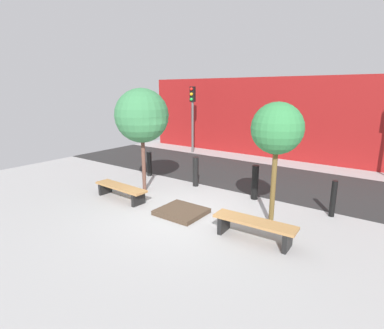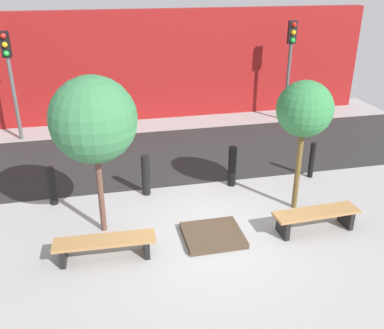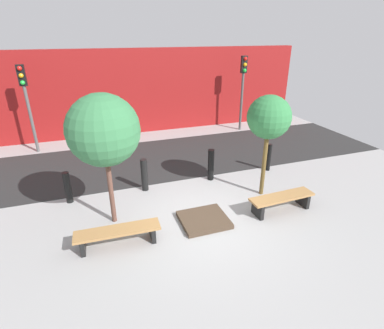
% 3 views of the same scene
% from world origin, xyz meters
% --- Properties ---
extents(ground_plane, '(18.00, 18.00, 0.00)m').
position_xyz_m(ground_plane, '(0.00, 0.00, 0.00)').
color(ground_plane, '#989898').
extents(road_strip, '(18.00, 4.19, 0.01)m').
position_xyz_m(road_strip, '(0.00, 4.56, 0.01)').
color(road_strip, '#272727').
rests_on(road_strip, ground).
extents(building_facade, '(16.20, 0.50, 3.90)m').
position_xyz_m(building_facade, '(0.00, 8.38, 1.95)').
color(building_facade, maroon).
rests_on(building_facade, ground).
extents(bench_left, '(1.96, 0.53, 0.42)m').
position_xyz_m(bench_left, '(-2.21, -0.22, 0.31)').
color(bench_left, black).
rests_on(bench_left, ground).
extents(bench_right, '(1.88, 0.55, 0.47)m').
position_xyz_m(bench_right, '(2.21, -0.22, 0.34)').
color(bench_right, black).
rests_on(bench_right, ground).
extents(planter_bed, '(1.21, 1.10, 0.12)m').
position_xyz_m(planter_bed, '(0.00, -0.02, 0.06)').
color(planter_bed, '#443527').
rests_on(planter_bed, ground).
extents(tree_behind_left_bench, '(1.71, 1.71, 3.35)m').
position_xyz_m(tree_behind_left_bench, '(-2.21, 0.80, 2.49)').
color(tree_behind_left_bench, brown).
rests_on(tree_behind_left_bench, ground).
extents(tree_behind_right_bench, '(1.23, 1.23, 3.03)m').
position_xyz_m(tree_behind_right_bench, '(2.21, 0.80, 2.39)').
color(tree_behind_right_bench, brown).
rests_on(tree_behind_right_bench, ground).
extents(bollard_far_left, '(0.19, 0.19, 0.95)m').
position_xyz_m(bollard_far_left, '(-3.34, 2.21, 0.47)').
color(bollard_far_left, black).
rests_on(bollard_far_left, ground).
extents(bollard_left, '(0.21, 0.21, 1.04)m').
position_xyz_m(bollard_left, '(-1.11, 2.21, 0.52)').
color(bollard_left, black).
rests_on(bollard_left, ground).
extents(bollard_center, '(0.20, 0.20, 1.07)m').
position_xyz_m(bollard_center, '(1.11, 2.21, 0.53)').
color(bollard_center, black).
rests_on(bollard_center, ground).
extents(bollard_right, '(0.14, 0.14, 0.99)m').
position_xyz_m(bollard_right, '(3.34, 2.21, 0.49)').
color(bollard_right, black).
rests_on(bollard_right, ground).
extents(traffic_light_west, '(0.28, 0.27, 3.47)m').
position_xyz_m(traffic_light_west, '(-4.69, 6.94, 2.40)').
color(traffic_light_west, '#545454').
rests_on(traffic_light_west, ground).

